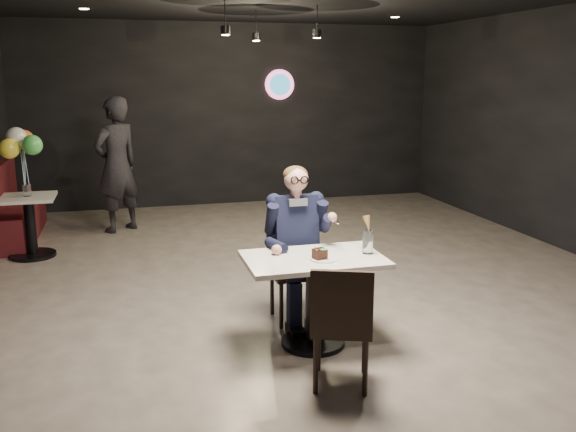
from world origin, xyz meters
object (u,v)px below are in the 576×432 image
object	(u,v)px
main_table	(313,301)
passerby	(117,165)
chair_far	(295,271)
chair_near	(342,323)
booth_bench	(16,202)
seated_man	(295,243)
balloon_vase	(27,190)
side_table	(31,226)
sundae_glass	(368,242)

from	to	relation	value
main_table	passerby	bearing A→B (deg)	109.43
chair_far	passerby	xyz separation A→B (m)	(-1.52, 3.75, 0.48)
chair_near	booth_bench	xyz separation A→B (m)	(-2.85, 4.92, 0.04)
main_table	chair_near	size ratio (longest dim) A/B	1.20
chair_near	seated_man	xyz separation A→B (m)	(0.00, 1.21, 0.26)
booth_bench	balloon_vase	world-z (taller)	booth_bench
booth_bench	main_table	bearing A→B (deg)	-56.22
side_table	balloon_vase	world-z (taller)	balloon_vase
chair_near	booth_bench	bearing A→B (deg)	141.34
balloon_vase	seated_man	bearing A→B (deg)	-46.75
chair_near	main_table	bearing A→B (deg)	111.27
main_table	booth_bench	bearing A→B (deg)	123.78
booth_bench	chair_near	bearing A→B (deg)	-59.92
seated_man	passerby	xyz separation A→B (m)	(-1.52, 3.75, 0.22)
seated_man	side_table	xyz separation A→B (m)	(-2.55, 2.71, -0.34)
seated_man	side_table	distance (m)	3.74
chair_far	seated_man	size ratio (longest dim) A/B	0.64
chair_far	passerby	world-z (taller)	passerby
chair_near	booth_bench	size ratio (longest dim) A/B	0.46
main_table	side_table	world-z (taller)	side_table
seated_man	main_table	bearing A→B (deg)	-90.00
chair_far	seated_man	xyz separation A→B (m)	(0.00, 0.00, 0.26)
main_table	seated_man	size ratio (longest dim) A/B	0.76
seated_man	side_table	bearing A→B (deg)	133.25
booth_bench	sundae_glass	bearing A→B (deg)	-52.40
booth_bench	side_table	size ratio (longest dim) A/B	2.59
seated_man	balloon_vase	world-z (taller)	seated_man
seated_man	booth_bench	world-z (taller)	seated_man
main_table	chair_near	bearing A→B (deg)	-90.00
sundae_glass	side_table	distance (m)	4.47
side_table	main_table	bearing A→B (deg)	-51.97
chair_far	seated_man	distance (m)	0.26
seated_man	sundae_glass	bearing A→B (deg)	-51.95
seated_man	sundae_glass	distance (m)	0.74
booth_bench	balloon_vase	distance (m)	1.09
chair_far	balloon_vase	size ratio (longest dim) A/B	6.39
chair_far	seated_man	bearing A→B (deg)	0.00
chair_near	balloon_vase	distance (m)	4.69
chair_near	sundae_glass	distance (m)	0.87
balloon_vase	chair_far	bearing A→B (deg)	-46.75
seated_man	side_table	world-z (taller)	seated_man
sundae_glass	side_table	size ratio (longest dim) A/B	0.25
sundae_glass	main_table	bearing A→B (deg)	177.16
chair_far	side_table	distance (m)	3.72
booth_bench	passerby	world-z (taller)	passerby
booth_bench	passerby	distance (m)	1.41
side_table	balloon_vase	xyz separation A→B (m)	(0.00, 0.00, 0.44)
main_table	chair_far	xyz separation A→B (m)	(0.00, 0.55, 0.09)
main_table	balloon_vase	world-z (taller)	balloon_vase
sundae_glass	chair_far	bearing A→B (deg)	128.05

